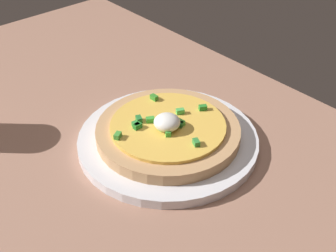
{
  "coord_description": "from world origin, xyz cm",
  "views": [
    {
      "loc": [
        -48.89,
        33.03,
        47.74
      ],
      "look_at": [
        -6.76,
        -4.21,
        6.26
      ],
      "focal_mm": 48.09,
      "sensor_mm": 36.0,
      "label": 1
    }
  ],
  "objects": [
    {
      "name": "pizza",
      "position": [
        -6.78,
        -4.18,
        5.48
      ],
      "size": [
        22.64,
        22.64,
        4.76
      ],
      "color": "tan",
      "rests_on": "plate"
    },
    {
      "name": "plate",
      "position": [
        -6.76,
        -4.21,
        3.49
      ],
      "size": [
        28.55,
        28.55,
        1.55
      ],
      "primitive_type": "cylinder",
      "color": "white",
      "rests_on": "dining_table"
    },
    {
      "name": "dining_table",
      "position": [
        0.0,
        0.0,
        1.36
      ],
      "size": [
        108.8,
        66.36,
        2.71
      ],
      "primitive_type": "cube",
      "color": "#A0725D",
      "rests_on": "ground"
    }
  ]
}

